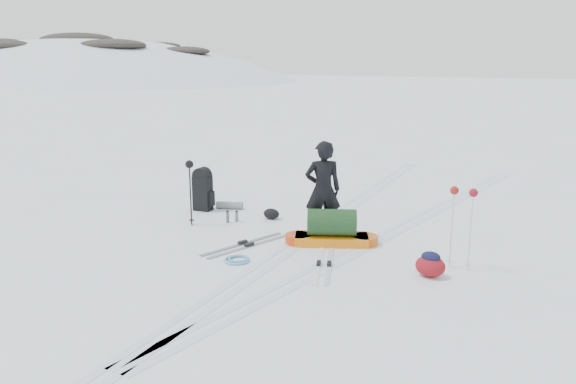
% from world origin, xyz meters
% --- Properties ---
extents(ground, '(200.00, 200.00, 0.00)m').
position_xyz_m(ground, '(0.00, 0.00, 0.00)').
color(ground, white).
rests_on(ground, ground).
extents(ski_tracks, '(3.38, 17.97, 0.01)m').
position_xyz_m(ski_tracks, '(0.61, 0.88, 0.00)').
color(ski_tracks, silver).
rests_on(ski_tracks, ground).
extents(skier, '(0.82, 0.77, 1.89)m').
position_xyz_m(skier, '(0.27, 0.53, 0.94)').
color(skier, black).
rests_on(skier, ground).
extents(pulk_sled, '(1.78, 1.20, 0.66)m').
position_xyz_m(pulk_sled, '(0.58, 0.28, 0.25)').
color(pulk_sled, orange).
rests_on(pulk_sled, ground).
extents(expedition_rucksack, '(0.99, 0.74, 0.99)m').
position_xyz_m(expedition_rucksack, '(-2.93, 1.06, 0.46)').
color(expedition_rucksack, black).
rests_on(expedition_rucksack, ground).
extents(ski_poles_black, '(0.17, 0.17, 1.37)m').
position_xyz_m(ski_poles_black, '(-2.47, -0.05, 1.12)').
color(ski_poles_black, black).
rests_on(ski_poles_black, ground).
extents(ski_poles_silver, '(0.44, 0.16, 1.37)m').
position_xyz_m(ski_poles_silver, '(2.95, 0.14, 1.15)').
color(ski_poles_silver, silver).
rests_on(ski_poles_silver, ground).
extents(touring_skis_grey, '(0.80, 1.90, 0.07)m').
position_xyz_m(touring_skis_grey, '(-0.75, -0.60, 0.02)').
color(touring_skis_grey, '#9B9EA3').
rests_on(touring_skis_grey, ground).
extents(touring_skis_white, '(0.91, 1.72, 0.06)m').
position_xyz_m(touring_skis_white, '(0.96, -0.82, 0.01)').
color(touring_skis_white, silver).
rests_on(touring_skis_white, ground).
extents(rope_coil, '(0.59, 0.59, 0.05)m').
position_xyz_m(rope_coil, '(-0.42, -1.35, 0.03)').
color(rope_coil, '#54A5CE').
rests_on(rope_coil, ground).
extents(small_daypack, '(0.53, 0.43, 0.41)m').
position_xyz_m(small_daypack, '(2.63, -0.42, 0.20)').
color(small_daypack, maroon).
rests_on(small_daypack, ground).
extents(thermos_pair, '(0.20, 0.23, 0.26)m').
position_xyz_m(thermos_pair, '(-1.85, 0.53, 0.12)').
color(thermos_pair, '#505357').
rests_on(thermos_pair, ground).
extents(stuff_sack, '(0.38, 0.30, 0.22)m').
position_xyz_m(stuff_sack, '(-1.26, 1.16, 0.11)').
color(stuff_sack, black).
rests_on(stuff_sack, ground).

